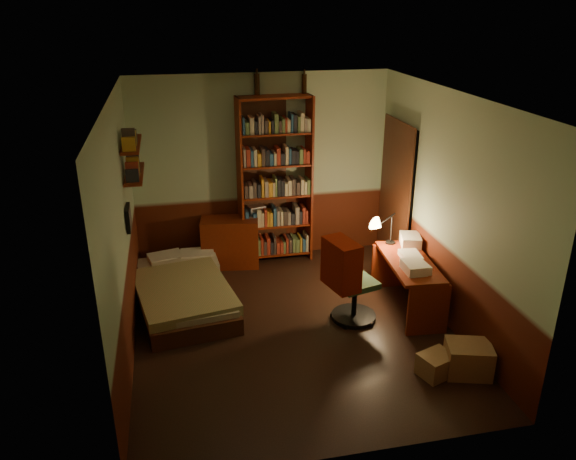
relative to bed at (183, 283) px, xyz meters
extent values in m
cube|color=black|center=(1.19, -0.81, -0.29)|extent=(3.50, 4.00, 0.02)
cube|color=silver|center=(1.19, -0.81, 2.33)|extent=(3.50, 4.00, 0.02)
cube|color=#9BB794|center=(1.19, 1.20, 1.02)|extent=(3.50, 0.02, 2.60)
cube|color=#9BB794|center=(-0.57, -0.81, 1.02)|extent=(0.02, 4.00, 2.60)
cube|color=#9BB794|center=(2.95, -0.81, 1.02)|extent=(0.02, 4.00, 2.60)
cube|color=#9BB794|center=(1.19, -2.82, 1.02)|extent=(3.50, 0.02, 2.60)
cube|color=black|center=(2.91, 0.49, 0.72)|extent=(0.06, 0.90, 2.00)
cube|color=#381B0F|center=(2.88, 0.49, 0.72)|extent=(0.02, 0.98, 2.08)
cube|color=olive|center=(0.00, 0.00, 0.00)|extent=(1.23, 1.97, 0.55)
cube|color=#631D0B|center=(0.69, 0.96, 0.07)|extent=(0.83, 0.50, 0.69)
cube|color=#B2B2B7|center=(1.08, 1.08, 0.48)|extent=(0.27, 0.23, 0.12)
cube|color=#631D0B|center=(1.35, 1.04, 0.88)|extent=(1.01, 0.39, 2.32)
cylinder|color=black|center=(1.14, 1.15, 2.18)|extent=(0.09, 0.09, 0.27)
cylinder|color=black|center=(1.77, 1.15, 2.17)|extent=(0.08, 0.08, 0.25)
cube|color=#631D0B|center=(2.62, -0.68, 0.04)|extent=(0.59, 1.23, 0.64)
cube|color=silver|center=(2.81, -0.25, 0.43)|extent=(0.31, 0.37, 0.13)
cone|color=black|center=(2.59, -0.16, 0.66)|extent=(0.21, 0.21, 0.60)
cube|color=#355C3B|center=(1.93, -0.78, 0.18)|extent=(0.54, 0.50, 0.90)
cube|color=maroon|center=(2.02, -0.78, 0.91)|extent=(0.31, 0.49, 0.56)
cube|color=#631D0B|center=(-0.45, 0.29, 1.32)|extent=(0.20, 0.90, 0.03)
cube|color=#631D0B|center=(-0.45, 0.29, 1.67)|extent=(0.20, 0.90, 0.03)
cube|color=black|center=(-0.53, -0.21, 0.97)|extent=(0.04, 0.32, 0.26)
cube|color=#9D794D|center=(2.72, -2.00, -0.11)|extent=(0.51, 0.46, 0.33)
cube|color=#9D794D|center=(2.40, -1.96, -0.16)|extent=(0.40, 0.36, 0.23)
camera|label=1|loc=(0.00, -6.19, 3.21)|focal=35.00mm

